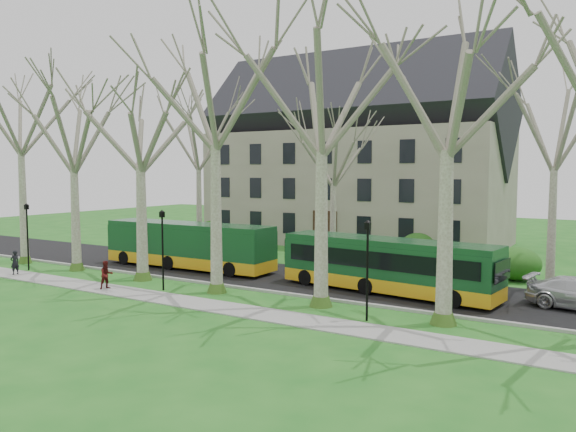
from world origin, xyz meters
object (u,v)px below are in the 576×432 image
Objects in this scene: pedestrian_a at (15,263)px; pedestrian_b at (106,275)px; bus_follow at (387,265)px; bus_lead at (188,245)px.

pedestrian_b reaches higher than pedestrian_a.
pedestrian_b is (-13.44, -7.12, -0.71)m from bus_follow.
bus_lead is 10.69m from pedestrian_a.
bus_follow is 22.86m from pedestrian_a.
bus_follow is at bearing -42.74° from pedestrian_b.
pedestrian_a is 8.24m from pedestrian_b.
pedestrian_b is at bearing 93.05° from pedestrian_a.
bus_lead is 8.06× the size of pedestrian_b.
pedestrian_b is (8.24, 0.07, 0.02)m from pedestrian_a.
pedestrian_b is (0.63, -7.38, -0.78)m from bus_lead.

